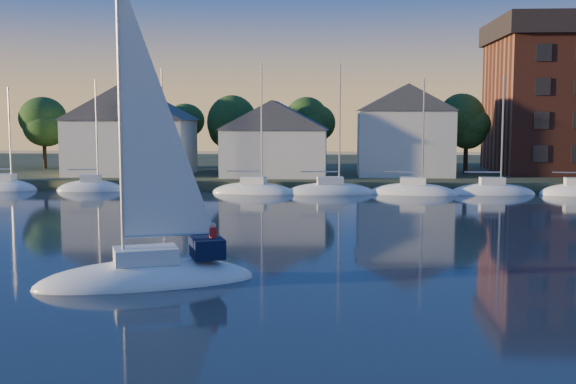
# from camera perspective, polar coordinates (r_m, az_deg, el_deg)

# --- Properties ---
(ground) EXTENTS (260.00, 260.00, 0.00)m
(ground) POSITION_cam_1_polar(r_m,az_deg,el_deg) (21.74, 2.31, -14.21)
(ground) COLOR black
(ground) RESTS_ON ground
(shoreline_land) EXTENTS (160.00, 50.00, 2.00)m
(shoreline_land) POSITION_cam_1_polar(r_m,az_deg,el_deg) (95.68, 3.45, 1.57)
(shoreline_land) COLOR #2E3820
(shoreline_land) RESTS_ON ground
(wooden_dock) EXTENTS (120.00, 3.00, 1.00)m
(wooden_dock) POSITION_cam_1_polar(r_m,az_deg,el_deg) (72.78, 3.35, 0.14)
(wooden_dock) COLOR brown
(wooden_dock) RESTS_ON ground
(clubhouse_west) EXTENTS (13.65, 9.45, 9.64)m
(clubhouse_west) POSITION_cam_1_polar(r_m,az_deg,el_deg) (81.56, -12.30, 4.83)
(clubhouse_west) COLOR silver
(clubhouse_west) RESTS_ON shoreline_land
(clubhouse_centre) EXTENTS (11.55, 8.40, 8.08)m
(clubhouse_centre) POSITION_cam_1_polar(r_m,az_deg,el_deg) (77.69, -1.04, 4.32)
(clubhouse_centre) COLOR silver
(clubhouse_centre) RESTS_ON shoreline_land
(clubhouse_east) EXTENTS (10.50, 8.40, 9.80)m
(clubhouse_east) POSITION_cam_1_polar(r_m,az_deg,el_deg) (79.76, 9.19, 4.91)
(clubhouse_east) COLOR silver
(clubhouse_east) RESTS_ON shoreline_land
(tree_line) EXTENTS (93.40, 5.40, 8.90)m
(tree_line) POSITION_cam_1_polar(r_m,az_deg,el_deg) (83.40, 4.82, 5.83)
(tree_line) COLOR #332317
(tree_line) RESTS_ON shoreline_land
(moored_fleet) EXTENTS (79.50, 2.40, 12.05)m
(moored_fleet) POSITION_cam_1_polar(r_m,az_deg,el_deg) (69.93, 0.06, -0.01)
(moored_fleet) COLOR white
(moored_fleet) RESTS_ON ground
(hero_sailboat) EXTENTS (10.38, 6.53, 15.24)m
(hero_sailboat) POSITION_cam_1_polar(r_m,az_deg,el_deg) (33.17, -10.88, -6.05)
(hero_sailboat) COLOR white
(hero_sailboat) RESTS_ON ground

